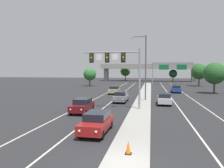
{
  "coord_description": "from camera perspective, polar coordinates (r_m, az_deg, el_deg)",
  "views": [
    {
      "loc": [
        1.22,
        -10.27,
        4.73
      ],
      "look_at": [
        -3.2,
        14.15,
        3.2
      ],
      "focal_mm": 34.84,
      "sensor_mm": 36.0,
      "label": 1
    }
  ],
  "objects": [
    {
      "name": "ground_plane",
      "position": [
        11.37,
        3.41,
        -21.07
      ],
      "size": [
        260.0,
        260.0,
        0.0
      ],
      "primitive_type": "plane",
      "color": "#28282B"
    },
    {
      "name": "median_island",
      "position": [
        28.68,
        7.72,
        -5.85
      ],
      "size": [
        2.4,
        110.0,
        0.15
      ],
      "primitive_type": "cube",
      "color": "#9E9B93",
      "rests_on": "ground"
    },
    {
      "name": "lane_stripe_oncoming_center",
      "position": [
        36.07,
        0.73,
        -4.0
      ],
      "size": [
        0.14,
        100.0,
        0.01
      ],
      "primitive_type": "cube",
      "color": "silver",
      "rests_on": "ground"
    },
    {
      "name": "lane_stripe_receding_center",
      "position": [
        35.76,
        15.79,
        -4.2
      ],
      "size": [
        0.14,
        100.0,
        0.01
      ],
      "primitive_type": "cube",
      "color": "silver",
      "rests_on": "ground"
    },
    {
      "name": "edge_stripe_left",
      "position": [
        36.76,
        -4.37,
        -3.87
      ],
      "size": [
        0.14,
        100.0,
        0.01
      ],
      "primitive_type": "cube",
      "color": "silver",
      "rests_on": "ground"
    },
    {
      "name": "edge_stripe_right",
      "position": [
        36.23,
        21.01,
        -4.2
      ],
      "size": [
        0.14,
        100.0,
        0.01
      ],
      "primitive_type": "cube",
      "color": "silver",
      "rests_on": "ground"
    },
    {
      "name": "overhead_signal_mast",
      "position": [
        26.27,
        1.91,
        5.18
      ],
      "size": [
        7.01,
        0.44,
        7.2
      ],
      "color": "gray",
      "rests_on": "median_island"
    },
    {
      "name": "street_lamp_median",
      "position": [
        34.05,
        8.46,
        5.28
      ],
      "size": [
        2.58,
        0.28,
        10.0
      ],
      "color": "#4C4C51",
      "rests_on": "median_island"
    },
    {
      "name": "car_oncoming_red",
      "position": [
        16.79,
        -4.08,
        -9.95
      ],
      "size": [
        1.88,
        4.5,
        1.58
      ],
      "color": "maroon",
      "rests_on": "ground"
    },
    {
      "name": "car_oncoming_darkred",
      "position": [
        24.85,
        -7.81,
        -5.56
      ],
      "size": [
        1.88,
        4.49,
        1.58
      ],
      "color": "#5B0F14",
      "rests_on": "ground"
    },
    {
      "name": "car_oncoming_grey",
      "position": [
        32.67,
        2.37,
        -3.35
      ],
      "size": [
        1.89,
        4.5,
        1.58
      ],
      "color": "slate",
      "rests_on": "ground"
    },
    {
      "name": "car_oncoming_tan",
      "position": [
        44.21,
        0.62,
        -1.54
      ],
      "size": [
        1.9,
        4.5,
        1.58
      ],
      "color": "tan",
      "rests_on": "ground"
    },
    {
      "name": "car_receding_silver",
      "position": [
        31.27,
        13.57,
        -3.75
      ],
      "size": [
        1.9,
        4.5,
        1.58
      ],
      "color": "#B7B7BC",
      "rests_on": "ground"
    },
    {
      "name": "car_receding_blue",
      "position": [
        48.63,
        16.44,
        -1.22
      ],
      "size": [
        1.88,
        4.49,
        1.58
      ],
      "color": "navy",
      "rests_on": "ground"
    },
    {
      "name": "traffic_cone_median_nose",
      "position": [
        12.46,
        4.3,
        -16.3
      ],
      "size": [
        0.36,
        0.36,
        0.74
      ],
      "color": "black",
      "rests_on": "median_island"
    },
    {
      "name": "highway_sign_gantry",
      "position": [
        75.1,
        15.64,
        4.5
      ],
      "size": [
        13.28,
        0.42,
        7.5
      ],
      "color": "gray",
      "rests_on": "ground"
    },
    {
      "name": "overpass_bridge",
      "position": [
        97.78,
        9.56,
        4.1
      ],
      "size": [
        42.4,
        6.4,
        7.65
      ],
      "color": "gray",
      "rests_on": "ground"
    },
    {
      "name": "tree_far_right_c",
      "position": [
        49.07,
        25.33,
        2.53
      ],
      "size": [
        4.41,
        4.41,
        6.38
      ],
      "color": "#4C3823",
      "rests_on": "ground"
    },
    {
      "name": "tree_far_left_a",
      "position": [
        66.32,
        -5.86,
        2.55
      ],
      "size": [
        3.82,
        3.82,
        5.53
      ],
      "color": "#4C3823",
      "rests_on": "ground"
    },
    {
      "name": "tree_far_right_a",
      "position": [
        100.19,
        15.73,
        2.63
      ],
      "size": [
        3.59,
        3.59,
        5.19
      ],
      "color": "#4C3823",
      "rests_on": "ground"
    },
    {
      "name": "tree_far_left_c",
      "position": [
        104.03,
        3.52,
        3.39
      ],
      "size": [
        4.74,
        4.74,
        6.85
      ],
      "color": "#4C3823",
      "rests_on": "ground"
    },
    {
      "name": "tree_far_right_b",
      "position": [
        70.59,
        21.91,
        3.03
      ],
      "size": [
        4.68,
        4.68,
        6.77
      ],
      "color": "#4C3823",
      "rests_on": "ground"
    }
  ]
}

